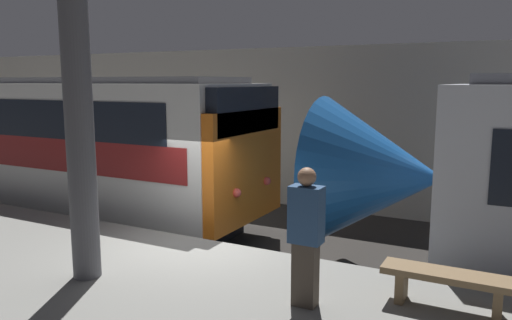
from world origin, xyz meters
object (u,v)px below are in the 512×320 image
Objects in this scene: train_boxy at (7,144)px; platform_bench at (448,282)px; support_pillar_near at (80,130)px; person_waiting at (306,234)px.

platform_bench is (11.80, -2.99, -0.60)m from train_boxy.
support_pillar_near is at bearing -164.86° from platform_bench.
platform_bench is at bearing 15.14° from support_pillar_near.
train_boxy is at bearing 165.81° from platform_bench.
person_waiting is 1.10× the size of platform_bench.
support_pillar_near is 2.42× the size of person_waiting.
support_pillar_near reaches higher than person_waiting.
support_pillar_near is at bearing -29.76° from train_boxy.
support_pillar_near is at bearing -169.59° from person_waiting.
person_waiting is (10.30, -3.65, -0.06)m from train_boxy.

